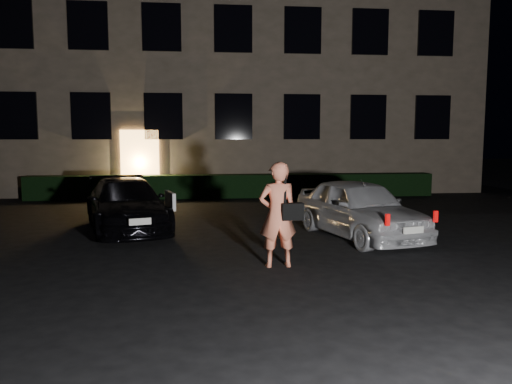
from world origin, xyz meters
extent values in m
plane|color=black|center=(0.00, 0.00, 0.00)|extent=(80.00, 80.00, 0.00)
cube|color=brown|center=(0.00, 15.00, 6.00)|extent=(20.00, 8.00, 12.00)
cube|color=#FFB257|center=(-3.50, 10.94, 1.25)|extent=(1.40, 0.10, 2.50)
cube|color=black|center=(-7.80, 10.94, 3.00)|extent=(1.40, 0.10, 1.70)
cube|color=black|center=(-5.20, 10.94, 3.00)|extent=(1.40, 0.10, 1.70)
cube|color=black|center=(-2.60, 10.94, 3.00)|extent=(1.40, 0.10, 1.70)
cube|color=black|center=(0.00, 10.94, 3.00)|extent=(1.40, 0.10, 1.70)
cube|color=black|center=(2.60, 10.94, 3.00)|extent=(1.40, 0.10, 1.70)
cube|color=black|center=(5.20, 10.94, 3.00)|extent=(1.40, 0.10, 1.70)
cube|color=black|center=(7.80, 10.94, 3.00)|extent=(1.40, 0.10, 1.70)
cube|color=black|center=(-7.80, 10.94, 6.20)|extent=(1.40, 0.10, 1.70)
cube|color=black|center=(-5.20, 10.94, 6.20)|extent=(1.40, 0.10, 1.70)
cube|color=black|center=(-2.60, 10.94, 6.20)|extent=(1.40, 0.10, 1.70)
cube|color=black|center=(0.00, 10.94, 6.20)|extent=(1.40, 0.10, 1.70)
cube|color=black|center=(2.60, 10.94, 6.20)|extent=(1.40, 0.10, 1.70)
cube|color=black|center=(5.20, 10.94, 6.20)|extent=(1.40, 0.10, 1.70)
cube|color=black|center=(7.80, 10.94, 6.20)|extent=(1.40, 0.10, 1.70)
cube|color=black|center=(0.00, 10.50, 0.42)|extent=(15.00, 0.70, 0.85)
imported|color=black|center=(-3.04, 4.39, 0.61)|extent=(2.79, 4.53, 1.22)
cube|color=white|center=(-1.94, 3.89, 0.76)|extent=(0.31, 0.86, 0.41)
cube|color=silver|center=(-2.45, 2.28, 0.53)|extent=(0.44, 0.16, 0.14)
imported|color=silver|center=(2.31, 2.81, 0.66)|extent=(2.49, 4.15, 1.32)
cube|color=red|center=(2.24, 0.87, 0.72)|extent=(0.09, 0.07, 0.22)
cube|color=red|center=(3.31, 1.15, 0.72)|extent=(0.09, 0.07, 0.22)
cube|color=silver|center=(2.78, 0.96, 0.50)|extent=(0.44, 0.15, 0.13)
imported|color=#F3815E|center=(0.12, 0.49, 0.92)|extent=(0.70, 0.49, 1.83)
cube|color=black|center=(0.35, 0.38, 0.98)|extent=(0.38, 0.19, 0.29)
cube|color=black|center=(0.23, 0.41, 1.40)|extent=(0.05, 0.06, 0.57)
camera|label=1|loc=(-1.15, -7.95, 2.26)|focal=35.00mm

